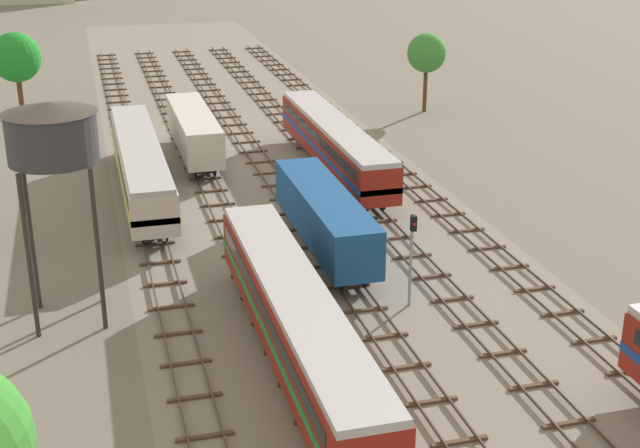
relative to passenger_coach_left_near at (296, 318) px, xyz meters
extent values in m
plane|color=slate|center=(4.86, 20.19, -2.61)|extent=(480.00, 480.00, 0.00)
cube|color=gray|center=(4.86, 20.19, -2.61)|extent=(23.43, 176.00, 0.01)
cube|color=#47382D|center=(-5.57, 21.19, -2.40)|extent=(0.07, 126.00, 0.15)
cube|color=#47382D|center=(-4.14, 21.19, -2.40)|extent=(0.07, 126.00, 0.15)
cube|color=brown|center=(-4.86, -4.31, -2.54)|extent=(2.40, 0.22, 0.14)
cube|color=brown|center=(-4.86, -1.31, -2.54)|extent=(2.40, 0.22, 0.14)
cube|color=brown|center=(-4.86, 1.69, -2.54)|extent=(2.40, 0.22, 0.14)
cube|color=brown|center=(-4.86, 4.69, -2.54)|extent=(2.40, 0.22, 0.14)
cube|color=brown|center=(-4.86, 7.69, -2.54)|extent=(2.40, 0.22, 0.14)
cube|color=brown|center=(-4.86, 10.69, -2.54)|extent=(2.40, 0.22, 0.14)
cube|color=brown|center=(-4.86, 13.69, -2.54)|extent=(2.40, 0.22, 0.14)
cube|color=brown|center=(-4.86, 16.69, -2.54)|extent=(2.40, 0.22, 0.14)
cube|color=brown|center=(-4.86, 19.69, -2.54)|extent=(2.40, 0.22, 0.14)
cube|color=brown|center=(-4.86, 22.69, -2.54)|extent=(2.40, 0.22, 0.14)
cube|color=brown|center=(-4.86, 25.69, -2.54)|extent=(2.40, 0.22, 0.14)
cube|color=brown|center=(-4.86, 28.69, -2.54)|extent=(2.40, 0.22, 0.14)
cube|color=brown|center=(-4.86, 31.69, -2.54)|extent=(2.40, 0.22, 0.14)
cube|color=brown|center=(-4.86, 34.69, -2.54)|extent=(2.40, 0.22, 0.14)
cube|color=brown|center=(-4.86, 37.69, -2.54)|extent=(2.40, 0.22, 0.14)
cube|color=brown|center=(-4.86, 40.69, -2.54)|extent=(2.40, 0.22, 0.14)
cube|color=brown|center=(-4.86, 43.69, -2.54)|extent=(2.40, 0.22, 0.14)
cube|color=brown|center=(-4.86, 46.69, -2.54)|extent=(2.40, 0.22, 0.14)
cube|color=brown|center=(-4.86, 49.69, -2.54)|extent=(2.40, 0.22, 0.14)
cube|color=brown|center=(-4.86, 52.69, -2.54)|extent=(2.40, 0.22, 0.14)
cube|color=brown|center=(-4.86, 55.69, -2.54)|extent=(2.40, 0.22, 0.14)
cube|color=brown|center=(-4.86, 58.69, -2.54)|extent=(2.40, 0.22, 0.14)
cube|color=brown|center=(-4.86, 61.69, -2.54)|extent=(2.40, 0.22, 0.14)
cube|color=brown|center=(-4.86, 64.69, -2.54)|extent=(2.40, 0.22, 0.14)
cube|color=brown|center=(-4.86, 67.69, -2.54)|extent=(2.40, 0.22, 0.14)
cube|color=brown|center=(-4.86, 70.69, -2.54)|extent=(2.40, 0.22, 0.14)
cube|color=brown|center=(-4.86, 73.69, -2.54)|extent=(2.40, 0.22, 0.14)
cube|color=brown|center=(-4.86, 76.69, -2.54)|extent=(2.40, 0.22, 0.14)
cube|color=brown|center=(-4.86, 79.69, -2.54)|extent=(2.40, 0.22, 0.14)
cube|color=brown|center=(-4.86, 82.69, -2.54)|extent=(2.40, 0.22, 0.14)
cube|color=#47382D|center=(-0.72, 21.19, -2.40)|extent=(0.07, 126.00, 0.15)
cube|color=#47382D|center=(0.72, 21.19, -2.40)|extent=(0.07, 126.00, 0.15)
cube|color=brown|center=(0.00, -4.31, -2.54)|extent=(2.40, 0.22, 0.14)
cube|color=brown|center=(0.00, -1.31, -2.54)|extent=(2.40, 0.22, 0.14)
cube|color=brown|center=(0.00, 1.69, -2.54)|extent=(2.40, 0.22, 0.14)
cube|color=brown|center=(0.00, 4.69, -2.54)|extent=(2.40, 0.22, 0.14)
cube|color=brown|center=(0.00, 7.69, -2.54)|extent=(2.40, 0.22, 0.14)
cube|color=brown|center=(0.00, 10.69, -2.54)|extent=(2.40, 0.22, 0.14)
cube|color=brown|center=(0.00, 13.69, -2.54)|extent=(2.40, 0.22, 0.14)
cube|color=brown|center=(0.00, 16.69, -2.54)|extent=(2.40, 0.22, 0.14)
cube|color=brown|center=(0.00, 19.69, -2.54)|extent=(2.40, 0.22, 0.14)
cube|color=brown|center=(0.00, 22.69, -2.54)|extent=(2.40, 0.22, 0.14)
cube|color=brown|center=(0.00, 25.69, -2.54)|extent=(2.40, 0.22, 0.14)
cube|color=brown|center=(0.00, 28.69, -2.54)|extent=(2.40, 0.22, 0.14)
cube|color=brown|center=(0.00, 31.69, -2.54)|extent=(2.40, 0.22, 0.14)
cube|color=brown|center=(0.00, 34.69, -2.54)|extent=(2.40, 0.22, 0.14)
cube|color=brown|center=(0.00, 37.69, -2.54)|extent=(2.40, 0.22, 0.14)
cube|color=brown|center=(0.00, 40.69, -2.54)|extent=(2.40, 0.22, 0.14)
cube|color=brown|center=(0.00, 43.69, -2.54)|extent=(2.40, 0.22, 0.14)
cube|color=brown|center=(0.00, 46.69, -2.54)|extent=(2.40, 0.22, 0.14)
cube|color=brown|center=(0.00, 49.69, -2.54)|extent=(2.40, 0.22, 0.14)
cube|color=brown|center=(0.00, 52.69, -2.54)|extent=(2.40, 0.22, 0.14)
cube|color=brown|center=(0.00, 55.69, -2.54)|extent=(2.40, 0.22, 0.14)
cube|color=brown|center=(0.00, 58.69, -2.54)|extent=(2.40, 0.22, 0.14)
cube|color=brown|center=(0.00, 61.69, -2.54)|extent=(2.40, 0.22, 0.14)
cube|color=brown|center=(0.00, 64.69, -2.54)|extent=(2.40, 0.22, 0.14)
cube|color=brown|center=(0.00, 67.69, -2.54)|extent=(2.40, 0.22, 0.14)
cube|color=brown|center=(0.00, 70.69, -2.54)|extent=(2.40, 0.22, 0.14)
cube|color=brown|center=(0.00, 73.69, -2.54)|extent=(2.40, 0.22, 0.14)
cube|color=brown|center=(0.00, 76.69, -2.54)|extent=(2.40, 0.22, 0.14)
cube|color=brown|center=(0.00, 79.69, -2.54)|extent=(2.40, 0.22, 0.14)
cube|color=brown|center=(0.00, 82.69, -2.54)|extent=(2.40, 0.22, 0.14)
cube|color=#47382D|center=(4.14, 21.19, -2.40)|extent=(0.07, 126.00, 0.15)
cube|color=#47382D|center=(5.57, 21.19, -2.40)|extent=(0.07, 126.00, 0.15)
cube|color=brown|center=(4.86, -7.31, -2.54)|extent=(2.40, 0.22, 0.14)
cube|color=brown|center=(4.86, -4.31, -2.54)|extent=(2.40, 0.22, 0.14)
cube|color=brown|center=(4.86, -1.31, -2.54)|extent=(2.40, 0.22, 0.14)
cube|color=brown|center=(4.86, 1.69, -2.54)|extent=(2.40, 0.22, 0.14)
cube|color=brown|center=(4.86, 4.69, -2.54)|extent=(2.40, 0.22, 0.14)
cube|color=brown|center=(4.86, 7.69, -2.54)|extent=(2.40, 0.22, 0.14)
cube|color=brown|center=(4.86, 10.69, -2.54)|extent=(2.40, 0.22, 0.14)
cube|color=brown|center=(4.86, 13.69, -2.54)|extent=(2.40, 0.22, 0.14)
cube|color=brown|center=(4.86, 16.69, -2.54)|extent=(2.40, 0.22, 0.14)
cube|color=brown|center=(4.86, 19.69, -2.54)|extent=(2.40, 0.22, 0.14)
cube|color=brown|center=(4.86, 22.69, -2.54)|extent=(2.40, 0.22, 0.14)
cube|color=brown|center=(4.86, 25.69, -2.54)|extent=(2.40, 0.22, 0.14)
cube|color=brown|center=(4.86, 28.69, -2.54)|extent=(2.40, 0.22, 0.14)
cube|color=brown|center=(4.86, 31.69, -2.54)|extent=(2.40, 0.22, 0.14)
cube|color=brown|center=(4.86, 34.69, -2.54)|extent=(2.40, 0.22, 0.14)
cube|color=brown|center=(4.86, 37.69, -2.54)|extent=(2.40, 0.22, 0.14)
cube|color=brown|center=(4.86, 40.69, -2.54)|extent=(2.40, 0.22, 0.14)
cube|color=brown|center=(4.86, 43.69, -2.54)|extent=(2.40, 0.22, 0.14)
cube|color=brown|center=(4.86, 46.69, -2.54)|extent=(2.40, 0.22, 0.14)
cube|color=brown|center=(4.86, 49.69, -2.54)|extent=(2.40, 0.22, 0.14)
cube|color=brown|center=(4.86, 52.69, -2.54)|extent=(2.40, 0.22, 0.14)
cube|color=brown|center=(4.86, 55.69, -2.54)|extent=(2.40, 0.22, 0.14)
cube|color=brown|center=(4.86, 58.69, -2.54)|extent=(2.40, 0.22, 0.14)
cube|color=brown|center=(4.86, 61.69, -2.54)|extent=(2.40, 0.22, 0.14)
cube|color=brown|center=(4.86, 64.69, -2.54)|extent=(2.40, 0.22, 0.14)
cube|color=brown|center=(4.86, 67.69, -2.54)|extent=(2.40, 0.22, 0.14)
cube|color=brown|center=(4.86, 70.69, -2.54)|extent=(2.40, 0.22, 0.14)
cube|color=brown|center=(4.86, 73.69, -2.54)|extent=(2.40, 0.22, 0.14)
cube|color=brown|center=(4.86, 76.69, -2.54)|extent=(2.40, 0.22, 0.14)
cube|color=brown|center=(4.86, 79.69, -2.54)|extent=(2.40, 0.22, 0.14)
cube|color=brown|center=(4.86, 82.69, -2.54)|extent=(2.40, 0.22, 0.14)
cube|color=#47382D|center=(9.00, 21.19, -2.40)|extent=(0.07, 126.00, 0.15)
cube|color=#47382D|center=(10.43, 21.19, -2.40)|extent=(0.07, 126.00, 0.15)
cube|color=brown|center=(9.71, -7.31, -2.54)|extent=(2.40, 0.22, 0.14)
cube|color=brown|center=(9.71, -4.31, -2.54)|extent=(2.40, 0.22, 0.14)
cube|color=brown|center=(9.71, -1.31, -2.54)|extent=(2.40, 0.22, 0.14)
cube|color=brown|center=(9.71, 1.69, -2.54)|extent=(2.40, 0.22, 0.14)
cube|color=brown|center=(9.71, 4.69, -2.54)|extent=(2.40, 0.22, 0.14)
cube|color=brown|center=(9.71, 7.69, -2.54)|extent=(2.40, 0.22, 0.14)
cube|color=brown|center=(9.71, 10.69, -2.54)|extent=(2.40, 0.22, 0.14)
cube|color=brown|center=(9.71, 13.69, -2.54)|extent=(2.40, 0.22, 0.14)
cube|color=brown|center=(9.71, 16.69, -2.54)|extent=(2.40, 0.22, 0.14)
cube|color=brown|center=(9.71, 19.69, -2.54)|extent=(2.40, 0.22, 0.14)
cube|color=brown|center=(9.71, 22.69, -2.54)|extent=(2.40, 0.22, 0.14)
cube|color=brown|center=(9.71, 25.69, -2.54)|extent=(2.40, 0.22, 0.14)
cube|color=brown|center=(9.71, 28.69, -2.54)|extent=(2.40, 0.22, 0.14)
cube|color=brown|center=(9.71, 31.69, -2.54)|extent=(2.40, 0.22, 0.14)
cube|color=brown|center=(9.71, 34.69, -2.54)|extent=(2.40, 0.22, 0.14)
cube|color=brown|center=(9.71, 37.69, -2.54)|extent=(2.40, 0.22, 0.14)
cube|color=brown|center=(9.71, 40.69, -2.54)|extent=(2.40, 0.22, 0.14)
cube|color=brown|center=(9.71, 43.69, -2.54)|extent=(2.40, 0.22, 0.14)
cube|color=brown|center=(9.71, 46.69, -2.54)|extent=(2.40, 0.22, 0.14)
cube|color=brown|center=(9.71, 49.69, -2.54)|extent=(2.40, 0.22, 0.14)
cube|color=brown|center=(9.71, 52.69, -2.54)|extent=(2.40, 0.22, 0.14)
cube|color=brown|center=(9.71, 55.69, -2.54)|extent=(2.40, 0.22, 0.14)
cube|color=brown|center=(9.71, 58.69, -2.54)|extent=(2.40, 0.22, 0.14)
cube|color=brown|center=(9.71, 61.69, -2.54)|extent=(2.40, 0.22, 0.14)
cube|color=brown|center=(9.71, 64.69, -2.54)|extent=(2.40, 0.22, 0.14)
cube|color=brown|center=(9.71, 67.69, -2.54)|extent=(2.40, 0.22, 0.14)
cube|color=brown|center=(9.71, 70.69, -2.54)|extent=(2.40, 0.22, 0.14)
cube|color=brown|center=(9.71, 73.69, -2.54)|extent=(2.40, 0.22, 0.14)
cube|color=brown|center=(9.71, 76.69, -2.54)|extent=(2.40, 0.22, 0.14)
cube|color=brown|center=(9.71, 79.69, -2.54)|extent=(2.40, 0.22, 0.14)
cube|color=brown|center=(9.71, 82.69, -2.54)|extent=(2.40, 0.22, 0.14)
cube|color=#47382D|center=(13.85, 21.19, -2.40)|extent=(0.07, 126.00, 0.15)
cube|color=#47382D|center=(15.29, 21.19, -2.40)|extent=(0.07, 126.00, 0.15)
cube|color=brown|center=(14.57, -4.31, -2.54)|extent=(2.40, 0.22, 0.14)
cube|color=brown|center=(14.57, -1.31, -2.54)|extent=(2.40, 0.22, 0.14)
cube|color=brown|center=(14.57, 1.69, -2.54)|extent=(2.40, 0.22, 0.14)
cube|color=brown|center=(14.57, 4.69, -2.54)|extent=(2.40, 0.22, 0.14)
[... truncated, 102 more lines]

